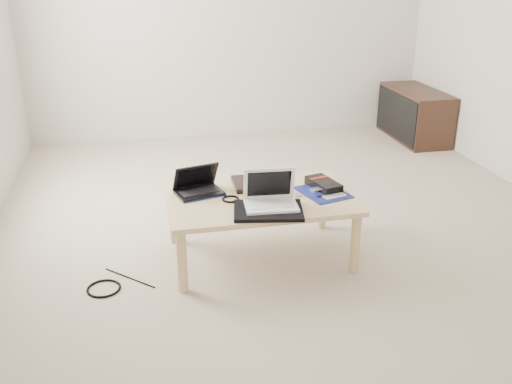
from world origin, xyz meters
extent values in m
plane|color=#B8AA95|center=(0.00, 0.00, 0.00)|extent=(4.00, 4.00, 0.00)
cube|color=beige|center=(0.00, 2.05, 1.30)|extent=(4.00, 0.10, 2.60)
cube|color=beige|center=(0.00, -2.05, 1.30)|extent=(4.00, 0.10, 2.60)
cube|color=tan|center=(-0.29, -0.65, 0.39)|extent=(1.10, 0.70, 0.03)
cylinder|color=tan|center=(-0.79, -0.95, 0.18)|extent=(0.06, 0.06, 0.37)
cylinder|color=tan|center=(0.21, -0.95, 0.18)|extent=(0.06, 0.06, 0.37)
cylinder|color=tan|center=(-0.79, -0.35, 0.18)|extent=(0.06, 0.06, 0.37)
cylinder|color=tan|center=(0.21, -0.35, 0.18)|extent=(0.06, 0.06, 0.37)
cube|color=#3D2419|center=(1.78, 1.45, 0.25)|extent=(0.40, 0.90, 0.50)
cube|color=black|center=(1.58, 1.45, 0.25)|extent=(0.02, 0.86, 0.44)
cube|color=black|center=(-0.27, -0.46, 0.41)|extent=(0.30, 0.25, 0.03)
cube|color=black|center=(-0.64, -0.53, 0.41)|extent=(0.31, 0.25, 0.02)
cube|color=black|center=(-0.64, -0.53, 0.42)|extent=(0.24, 0.16, 0.00)
cube|color=black|center=(-0.62, -0.60, 0.42)|extent=(0.06, 0.04, 0.00)
cube|color=black|center=(-0.65, -0.48, 0.50)|extent=(0.29, 0.16, 0.16)
cube|color=black|center=(-0.65, -0.49, 0.49)|extent=(0.24, 0.13, 0.13)
cube|color=#0D154A|center=(-0.61, -0.62, 0.40)|extent=(0.26, 0.08, 0.01)
cube|color=black|center=(-0.25, -0.64, 0.41)|extent=(0.23, 0.18, 0.01)
cube|color=white|center=(-0.25, -0.64, 0.41)|extent=(0.18, 0.14, 0.00)
cube|color=silver|center=(-0.10, -0.61, 0.41)|extent=(0.12, 0.22, 0.02)
cube|color=#99999E|center=(-0.10, -0.61, 0.42)|extent=(0.09, 0.18, 0.00)
cube|color=black|center=(-0.29, -0.88, 0.41)|extent=(0.43, 0.34, 0.02)
cube|color=white|center=(-0.27, -0.85, 0.43)|extent=(0.31, 0.23, 0.01)
cube|color=white|center=(-0.27, -0.85, 0.44)|extent=(0.25, 0.13, 0.00)
cube|color=white|center=(-0.28, -0.93, 0.44)|extent=(0.07, 0.03, 0.00)
cube|color=white|center=(-0.26, -0.77, 0.53)|extent=(0.30, 0.08, 0.20)
cube|color=black|center=(-0.26, -0.78, 0.53)|extent=(0.25, 0.06, 0.16)
cube|color=#0D1458|center=(0.10, -0.67, 0.40)|extent=(0.32, 0.36, 0.01)
cube|color=silver|center=(0.06, -0.64, 0.41)|extent=(0.06, 0.06, 0.01)
cube|color=gold|center=(0.14, -0.56, 0.41)|extent=(0.10, 0.04, 0.01)
cube|color=gold|center=(0.15, -0.58, 0.41)|extent=(0.10, 0.04, 0.01)
cube|color=silver|center=(0.14, -0.73, 0.41)|extent=(0.14, 0.05, 0.01)
cube|color=silver|center=(0.14, -0.75, 0.41)|extent=(0.14, 0.05, 0.01)
cube|color=silver|center=(0.15, -0.77, 0.41)|extent=(0.14, 0.05, 0.01)
cube|color=black|center=(0.05, -0.74, 0.41)|extent=(0.03, 0.03, 0.01)
cube|color=black|center=(0.12, -0.61, 0.43)|extent=(0.18, 0.27, 0.05)
cube|color=maroon|center=(0.11, -0.56, 0.45)|extent=(0.13, 0.06, 0.00)
torus|color=black|center=(-0.47, -0.66, 0.41)|extent=(0.12, 0.12, 0.01)
torus|color=black|center=(-1.22, -0.84, 0.01)|extent=(0.24, 0.24, 0.01)
cylinder|color=black|center=(-1.08, -0.75, 0.00)|extent=(0.28, 0.28, 0.01)
camera|label=1|loc=(-0.97, -3.69, 1.72)|focal=40.00mm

